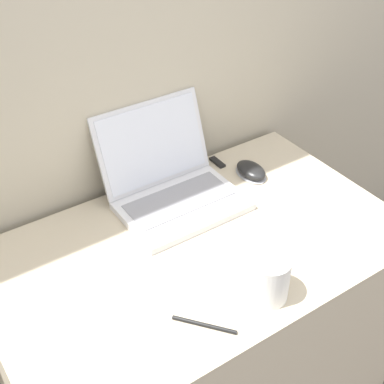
{
  "coord_description": "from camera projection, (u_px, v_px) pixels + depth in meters",
  "views": [
    {
      "loc": [
        -0.57,
        -0.5,
        1.69
      ],
      "look_at": [
        0.04,
        0.41,
        0.86
      ],
      "focal_mm": 50.0,
      "sensor_mm": 36.0,
      "label": 1
    }
  ],
  "objects": [
    {
      "name": "laptop",
      "position": [
        171.0,
        182.0,
        1.47
      ],
      "size": [
        0.33,
        0.31,
        0.24
      ],
      "color": "silver",
      "rests_on": "desk"
    },
    {
      "name": "desk",
      "position": [
        198.0,
        341.0,
        1.58
      ],
      "size": [
        1.05,
        0.63,
        0.78
      ],
      "color": "beige",
      "rests_on": "ground_plane"
    },
    {
      "name": "pen",
      "position": [
        204.0,
        325.0,
        1.14
      ],
      "size": [
        0.1,
        0.12,
        0.01
      ],
      "color": "black",
      "rests_on": "desk"
    },
    {
      "name": "usb_stick",
      "position": [
        217.0,
        162.0,
        1.64
      ],
      "size": [
        0.02,
        0.06,
        0.01
      ],
      "color": "black",
      "rests_on": "desk"
    },
    {
      "name": "computer_mouse",
      "position": [
        251.0,
        171.0,
        1.58
      ],
      "size": [
        0.07,
        0.11,
        0.04
      ],
      "color": "#B2B2B7",
      "rests_on": "desk"
    },
    {
      "name": "drink_cup",
      "position": [
        268.0,
        277.0,
        1.18
      ],
      "size": [
        0.1,
        0.1,
        0.11
      ],
      "color": "white",
      "rests_on": "desk"
    },
    {
      "name": "wall_back",
      "position": [
        118.0,
        18.0,
        1.3
      ],
      "size": [
        7.0,
        0.04,
        2.5
      ],
      "color": "#BCB299",
      "rests_on": "ground_plane"
    }
  ]
}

